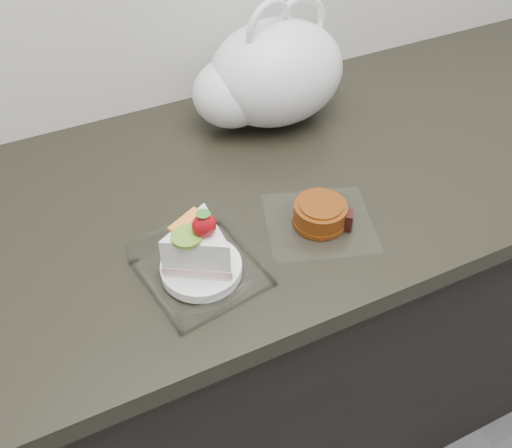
% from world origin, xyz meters
% --- Properties ---
extents(counter, '(2.04, 0.64, 0.90)m').
position_xyz_m(counter, '(0.00, 1.69, 0.45)').
color(counter, black).
rests_on(counter, ground).
extents(cake_tray, '(0.19, 0.19, 0.13)m').
position_xyz_m(cake_tray, '(-0.18, 1.53, 0.94)').
color(cake_tray, white).
rests_on(cake_tray, counter).
extents(mooncake_wrap, '(0.22, 0.21, 0.04)m').
position_xyz_m(mooncake_wrap, '(0.04, 1.55, 0.92)').
color(mooncake_wrap, white).
rests_on(mooncake_wrap, counter).
extents(plastic_bag, '(0.33, 0.25, 0.25)m').
position_xyz_m(plastic_bag, '(0.09, 1.86, 1.00)').
color(plastic_bag, white).
rests_on(plastic_bag, counter).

